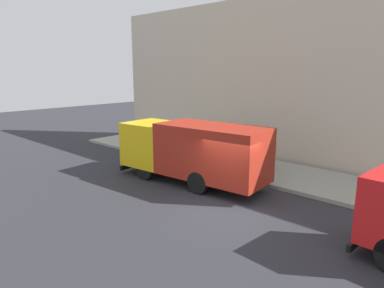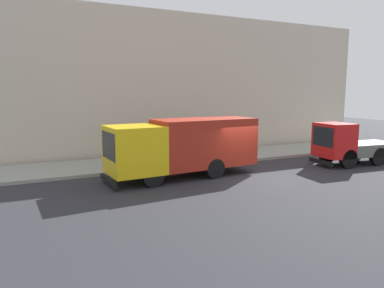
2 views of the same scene
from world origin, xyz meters
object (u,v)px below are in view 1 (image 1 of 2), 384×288
pedestrian_walking (215,148)px  traffic_cone_orange (175,153)px  street_sign_post (239,145)px  pedestrian_standing (273,153)px  large_utility_truck (192,149)px

pedestrian_walking → traffic_cone_orange: 2.60m
pedestrian_walking → traffic_cone_orange: (-0.70, 2.44, -0.55)m
pedestrian_walking → street_sign_post: 2.16m
pedestrian_standing → street_sign_post: street_sign_post is taller
large_utility_truck → pedestrian_walking: (2.80, 0.78, -0.55)m
traffic_cone_orange → street_sign_post: size_ratio=0.28×
pedestrian_standing → traffic_cone_orange: (-1.88, 5.32, -0.54)m
large_utility_truck → street_sign_post: (2.18, -1.21, 0.05)m
large_utility_truck → pedestrian_standing: bearing=-32.4°
pedestrian_walking → pedestrian_standing: 3.10m
large_utility_truck → street_sign_post: size_ratio=3.05×
pedestrian_walking → traffic_cone_orange: size_ratio=2.38×
street_sign_post → traffic_cone_orange: bearing=91.1°
pedestrian_standing → street_sign_post: size_ratio=0.67×
pedestrian_walking → pedestrian_standing: (1.18, -2.87, -0.02)m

